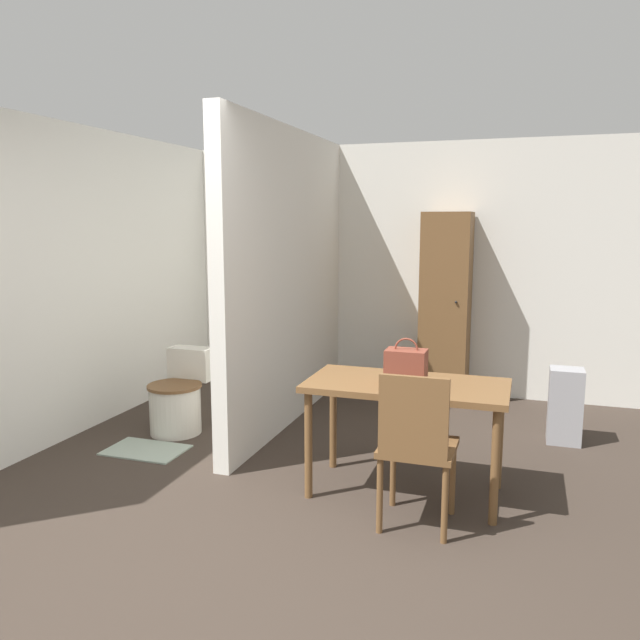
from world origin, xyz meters
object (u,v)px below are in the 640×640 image
Objects in this scene: toilet at (179,399)px; space_heater at (565,406)px; wooden_chair at (416,443)px; handbag at (406,367)px; wooden_cabinet at (446,308)px; dining_table at (407,395)px.

toilet reaches higher than space_heater.
toilet is (-2.16, 1.05, -0.24)m from wooden_chair.
wooden_chair is 0.52m from handbag.
wooden_chair reaches higher than toilet.
wooden_chair is 1.99m from space_heater.
handbag is 0.17× the size of wooden_cabinet.
handbag is (2.02, -0.69, 0.58)m from toilet.
wooden_cabinet is at bearing 94.04° from wooden_chair.
handbag is 1.82m from space_heater.
handbag is 2.32m from wooden_cabinet.
handbag is (-0.14, 0.37, 0.34)m from wooden_chair.
wooden_chair is at bearing -116.29° from space_heater.
handbag is at bearing -84.58° from dining_table.
toilet is at bearing -140.34° from wooden_cabinet.
handbag is at bearing -18.75° from toilet.
wooden_cabinet reaches higher than toilet.
toilet is 1.12× the size of space_heater.
toilet is 2.20× the size of handbag.
dining_table is at bearing -88.82° from wooden_cabinet.
wooden_cabinet is at bearing 39.66° from toilet.
toilet is at bearing 161.25° from handbag.
dining_table is 0.22m from handbag.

